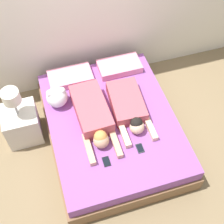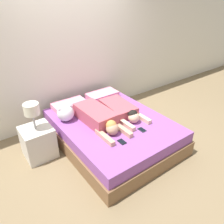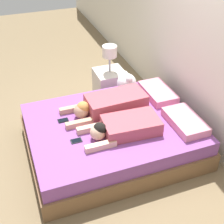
# 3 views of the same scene
# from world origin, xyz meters

# --- Properties ---
(ground_plane) EXTENTS (12.00, 12.00, 0.00)m
(ground_plane) POSITION_xyz_m (0.00, 0.00, 0.00)
(ground_plane) COLOR #7F6B4C
(wall_back) EXTENTS (12.00, 0.06, 2.60)m
(wall_back) POSITION_xyz_m (0.00, 1.18, 1.30)
(wall_back) COLOR silver
(wall_back) RESTS_ON ground_plane
(bed) EXTENTS (1.62, 2.06, 0.42)m
(bed) POSITION_xyz_m (0.00, 0.00, 0.21)
(bed) COLOR brown
(bed) RESTS_ON ground_plane
(pillow_head_left) EXTENTS (0.59, 0.34, 0.10)m
(pillow_head_left) POSITION_xyz_m (-0.35, 0.80, 0.47)
(pillow_head_left) COLOR pink
(pillow_head_left) RESTS_ON bed
(pillow_head_right) EXTENTS (0.59, 0.34, 0.10)m
(pillow_head_right) POSITION_xyz_m (0.35, 0.80, 0.47)
(pillow_head_right) COLOR pink
(pillow_head_right) RESTS_ON bed
(person_left) EXTENTS (0.40, 1.07, 0.22)m
(person_left) POSITION_xyz_m (-0.23, 0.05, 0.53)
(person_left) COLOR #B24C59
(person_left) RESTS_ON bed
(person_right) EXTENTS (0.43, 0.94, 0.21)m
(person_right) POSITION_xyz_m (0.24, 0.05, 0.51)
(person_right) COLOR #B24C59
(person_right) RESTS_ON bed
(cell_phone_left) EXTENTS (0.08, 0.13, 0.01)m
(cell_phone_left) POSITION_xyz_m (-0.23, -0.55, 0.43)
(cell_phone_left) COLOR black
(cell_phone_left) RESTS_ON bed
(cell_phone_right) EXTENTS (0.08, 0.13, 0.01)m
(cell_phone_right) POSITION_xyz_m (0.19, -0.50, 0.43)
(cell_phone_right) COLOR #2D2D33
(cell_phone_right) RESTS_ON bed
(plush_toy) EXTENTS (0.27, 0.27, 0.28)m
(plush_toy) POSITION_xyz_m (-0.60, 0.44, 0.57)
(plush_toy) COLOR white
(plush_toy) RESTS_ON bed
(nightstand) EXTENTS (0.44, 0.44, 0.90)m
(nightstand) POSITION_xyz_m (-1.11, 0.38, 0.29)
(nightstand) COLOR beige
(nightstand) RESTS_ON ground_plane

